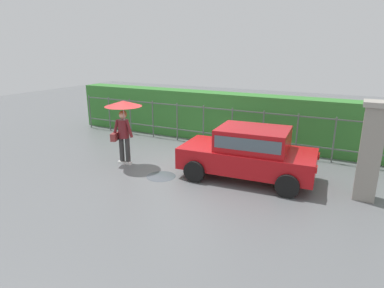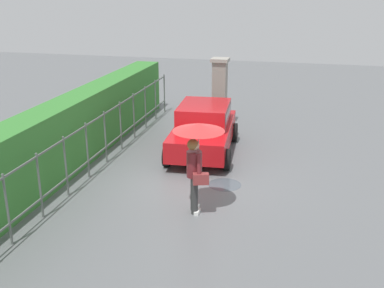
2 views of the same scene
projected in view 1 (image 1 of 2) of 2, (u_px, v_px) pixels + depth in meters
name	position (u px, v px, depth m)	size (l,w,h in m)	color
ground_plane	(184.00, 167.00, 10.18)	(40.00, 40.00, 0.00)	slate
car	(249.00, 151.00, 9.11)	(3.83, 2.07, 1.48)	#B71116
pedestrian	(123.00, 116.00, 10.00)	(1.13, 1.13, 2.05)	#333333
gate_pillar	(370.00, 150.00, 7.74)	(0.60, 0.60, 2.42)	gray
fence_section	(217.00, 125.00, 12.17)	(12.77, 0.05, 1.50)	#59605B
hedge_row	(226.00, 117.00, 12.84)	(13.72, 0.90, 1.90)	#387F33
puddle_near	(161.00, 176.00, 9.45)	(0.85, 0.85, 0.00)	#4C545B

